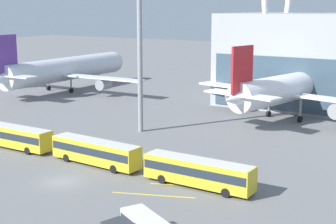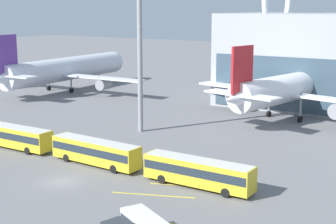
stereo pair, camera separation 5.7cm
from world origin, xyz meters
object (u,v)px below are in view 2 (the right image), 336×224
Objects in this scene: shuttle_bus_0 at (14,135)px; shuttle_bus_1 at (96,151)px; shuttle_bus_2 at (198,171)px; floodlight_mast at (140,27)px; airliner_at_gate_near at (62,70)px; airliner_at_gate_far at (288,88)px.

shuttle_bus_0 is 14.63m from shuttle_bus_1.
shuttle_bus_0 is 29.26m from shuttle_bus_2.
airliner_at_gate_near is at bearing 149.38° from floodlight_mast.
shuttle_bus_0 and shuttle_bus_2 have the same top height.
airliner_at_gate_far is 46.49m from shuttle_bus_0.
shuttle_bus_0 is at bearing -176.62° from shuttle_bus_1.
airliner_at_gate_near is 59.32m from shuttle_bus_1.
shuttle_bus_1 is 1.01× the size of shuttle_bus_2.
shuttle_bus_1 is (14.63, 0.12, 0.00)m from shuttle_bus_0.
shuttle_bus_1 is at bearing 176.25° from airliner_at_gate_far.
shuttle_bus_1 is (43.71, -39.98, -3.15)m from airliner_at_gate_near.
airliner_at_gate_far reaches higher than shuttle_bus_2.
airliner_at_gate_far is 1.45× the size of floodlight_mast.
floodlight_mast is at bearing 139.28° from shuttle_bus_2.
floodlight_mast reaches higher than airliner_at_gate_near.
airliner_at_gate_far is 39.17m from shuttle_bus_2.
shuttle_bus_2 is at bearing 2.02° from shuttle_bus_1.
shuttle_bus_0 is 0.51× the size of floodlight_mast.
shuttle_bus_0 is at bearing -179.74° from shuttle_bus_2.
shuttle_bus_2 is 30.29m from floodlight_mast.
shuttle_bus_1 is 14.63m from shuttle_bus_2.
airliner_at_gate_near is 1.25× the size of airliner_at_gate_far.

